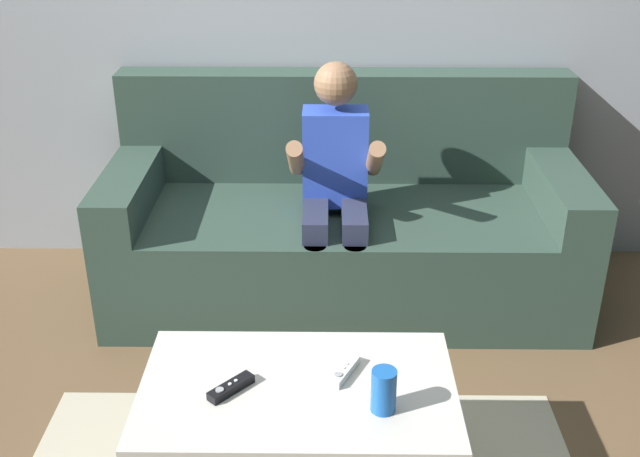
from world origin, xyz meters
name	(u,v)px	position (x,y,z in m)	size (l,w,h in m)	color
couch	(344,226)	(0.22, 1.15, 0.31)	(1.93, 0.80, 0.91)	#2D4238
person_seated_on_couch	(335,183)	(0.18, 0.96, 0.59)	(0.36, 0.44, 1.04)	#282D47
coffee_table	(298,408)	(0.07, -0.10, 0.36)	(0.86, 0.52, 0.44)	beige
game_remote_white_near_edge	(344,371)	(0.20, -0.05, 0.45)	(0.09, 0.14, 0.03)	white
game_remote_black_center	(231,387)	(-0.11, -0.13, 0.45)	(0.12, 0.13, 0.03)	black
soda_can	(384,391)	(0.29, -0.20, 0.50)	(0.07, 0.07, 0.12)	#1959B2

